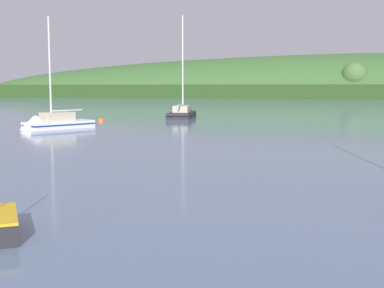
{
  "coord_description": "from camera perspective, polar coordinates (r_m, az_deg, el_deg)",
  "views": [
    {
      "loc": [
        8.84,
        9.31,
        4.37
      ],
      "look_at": [
        0.43,
        36.43,
        1.17
      ],
      "focal_mm": 48.01,
      "sensor_mm": 36.0,
      "label": 1
    }
  ],
  "objects": [
    {
      "name": "sailboat_outer_reach",
      "position": [
        54.71,
        -15.4,
        1.95
      ],
      "size": [
        6.01,
        8.38,
        12.6
      ],
      "rotation": [
        0.0,
        0.0,
        4.25
      ],
      "color": "white",
      "rests_on": "ground"
    },
    {
      "name": "sailboat_far_left",
      "position": [
        71.43,
        -1.02,
        3.15
      ],
      "size": [
        4.42,
        9.4,
        15.33
      ],
      "rotation": [
        0.0,
        0.0,
        1.74
      ],
      "color": "#232328",
      "rests_on": "ground"
    },
    {
      "name": "mooring_buoy_off_fishing_boat",
      "position": [
        65.62,
        -10.05,
        2.51
      ],
      "size": [
        0.79,
        0.79,
        0.87
      ],
      "color": "#EA5B19",
      "rests_on": "ground"
    }
  ]
}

